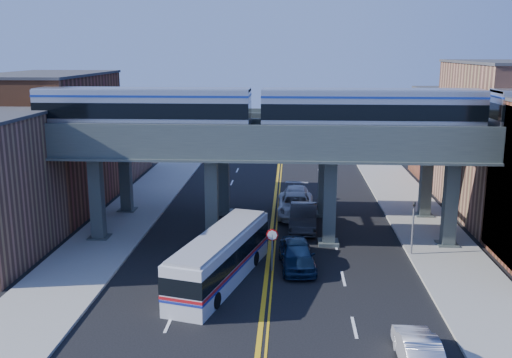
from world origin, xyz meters
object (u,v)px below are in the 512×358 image
at_px(transit_train, 371,111).
at_px(car_lane_c, 296,205).
at_px(car_lane_b, 303,217).
at_px(traffic_signal, 413,222).
at_px(transit_bus, 221,258).
at_px(car_lane_d, 295,198).
at_px(stop_sign, 272,243).
at_px(car_parked_curb, 418,350).
at_px(car_lane_a, 297,254).

bearing_deg(transit_train, car_lane_c, 124.40).
distance_m(transit_train, car_lane_b, 9.77).
xyz_separation_m(traffic_signal, transit_bus, (-11.78, -4.79, -0.89)).
relative_size(car_lane_b, car_lane_d, 0.95).
distance_m(transit_train, traffic_signal, 7.63).
distance_m(transit_train, car_lane_d, 13.13).
height_order(transit_train, traffic_signal, transit_train).
relative_size(stop_sign, car_lane_d, 0.45).
xyz_separation_m(transit_train, car_lane_b, (-4.14, 3.27, -8.22)).
bearing_deg(car_lane_c, traffic_signal, -50.21).
relative_size(transit_train, car_parked_curb, 9.90).
bearing_deg(transit_train, car_lane_a, -136.49).
bearing_deg(car_lane_c, transit_bus, -108.02).
xyz_separation_m(traffic_signal, car_lane_b, (-6.86, 5.27, -1.38)).
bearing_deg(car_lane_c, car_lane_d, 89.82).
xyz_separation_m(transit_train, traffic_signal, (2.73, -2.00, -6.84)).
distance_m(car_lane_a, car_lane_c, 11.26).
height_order(transit_train, stop_sign, transit_train).
bearing_deg(car_lane_d, car_parked_curb, -75.60).
height_order(car_lane_a, car_lane_b, car_lane_b).
xyz_separation_m(transit_train, stop_sign, (-6.17, -5.00, -7.38)).
xyz_separation_m(car_lane_b, car_parked_curb, (4.45, -18.55, -0.19)).
bearing_deg(car_lane_a, car_lane_d, 84.57).
distance_m(car_lane_b, car_lane_d, 5.80).
distance_m(stop_sign, car_lane_a, 1.84).
distance_m(transit_train, car_parked_curb, 17.44).
relative_size(car_lane_a, car_lane_b, 0.91).
relative_size(car_lane_c, car_lane_d, 1.05).
height_order(transit_train, car_lane_c, transit_train).
xyz_separation_m(car_lane_b, car_lane_d, (-0.54, 5.77, -0.07)).
distance_m(transit_bus, car_lane_d, 16.44).
distance_m(traffic_signal, car_parked_curb, 13.58).
xyz_separation_m(transit_bus, car_lane_d, (4.38, 15.84, -0.55)).
height_order(transit_bus, car_lane_d, transit_bus).
height_order(transit_train, car_lane_d, transit_train).
height_order(transit_bus, car_lane_c, transit_bus).
bearing_deg(transit_train, car_parked_curb, -88.85).
xyz_separation_m(stop_sign, car_parked_curb, (6.48, -10.27, -1.03)).
bearing_deg(car_lane_d, car_lane_b, -81.87).
distance_m(car_lane_d, car_parked_curb, 24.82).
bearing_deg(stop_sign, transit_train, 39.00).
relative_size(transit_bus, car_lane_a, 2.15).
bearing_deg(car_lane_a, transit_train, 38.08).
xyz_separation_m(traffic_signal, car_lane_c, (-7.40, 8.83, -1.44)).
bearing_deg(transit_bus, car_lane_c, -2.90).
bearing_deg(transit_bus, car_parked_curb, -117.24).
bearing_deg(traffic_signal, car_lane_d, 123.82).
bearing_deg(car_lane_a, traffic_signal, 12.80).
height_order(transit_bus, car_lane_b, transit_bus).
relative_size(car_lane_a, car_lane_c, 0.82).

